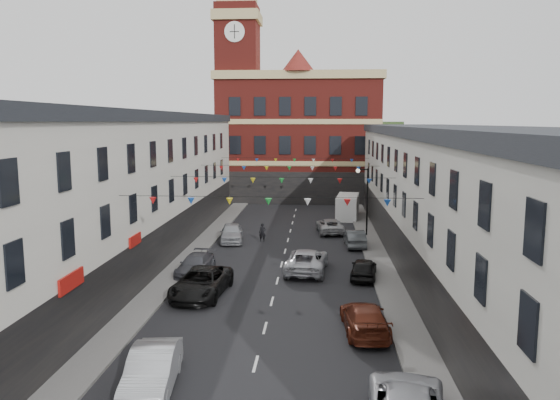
% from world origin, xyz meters
% --- Properties ---
extents(ground, '(160.00, 160.00, 0.00)m').
position_xyz_m(ground, '(0.00, 0.00, 0.00)').
color(ground, black).
rests_on(ground, ground).
extents(pavement_left, '(1.80, 64.00, 0.15)m').
position_xyz_m(pavement_left, '(-6.90, 2.00, 0.07)').
color(pavement_left, '#605E5B').
rests_on(pavement_left, ground).
extents(pavement_right, '(1.80, 64.00, 0.15)m').
position_xyz_m(pavement_right, '(6.90, 2.00, 0.07)').
color(pavement_right, '#605E5B').
rests_on(pavement_right, ground).
extents(terrace_left, '(8.40, 56.00, 10.70)m').
position_xyz_m(terrace_left, '(-11.78, 1.00, 5.35)').
color(terrace_left, silver).
rests_on(terrace_left, ground).
extents(terrace_right, '(8.40, 56.00, 9.70)m').
position_xyz_m(terrace_right, '(11.78, 1.00, 4.85)').
color(terrace_right, beige).
rests_on(terrace_right, ground).
extents(civic_building, '(20.60, 13.30, 18.50)m').
position_xyz_m(civic_building, '(0.00, 37.95, 8.14)').
color(civic_building, maroon).
rests_on(civic_building, ground).
extents(clock_tower, '(5.60, 5.60, 30.00)m').
position_xyz_m(clock_tower, '(-7.50, 35.00, 14.93)').
color(clock_tower, maroon).
rests_on(clock_tower, ground).
extents(distant_hill, '(40.00, 14.00, 10.00)m').
position_xyz_m(distant_hill, '(-4.00, 62.00, 5.00)').
color(distant_hill, '#294620').
rests_on(distant_hill, ground).
extents(street_lamp, '(1.10, 0.36, 6.00)m').
position_xyz_m(street_lamp, '(6.55, 14.00, 3.90)').
color(street_lamp, black).
rests_on(street_lamp, ground).
extents(car_left_b, '(2.17, 4.93, 1.57)m').
position_xyz_m(car_left_b, '(-3.61, -14.49, 0.79)').
color(car_left_b, '#B5B8BD').
rests_on(car_left_b, ground).
extents(car_left_c, '(3.12, 5.91, 1.59)m').
position_xyz_m(car_left_c, '(-4.14, -3.33, 0.79)').
color(car_left_c, black).
rests_on(car_left_c, ground).
extents(car_left_d, '(2.24, 4.63, 1.30)m').
position_xyz_m(car_left_d, '(-5.50, 1.14, 0.65)').
color(car_left_d, '#47484F').
rests_on(car_left_d, ground).
extents(car_left_e, '(2.40, 4.75, 1.55)m').
position_xyz_m(car_left_e, '(-4.68, 11.03, 0.78)').
color(car_left_e, '#979AA0').
rests_on(car_left_e, ground).
extents(car_right_c, '(2.33, 5.05, 1.43)m').
position_xyz_m(car_right_c, '(4.80, -8.23, 0.71)').
color(car_right_c, '#5A2012').
rests_on(car_right_c, ground).
extents(car_right_d, '(2.08, 4.11, 1.34)m').
position_xyz_m(car_right_d, '(5.50, 0.91, 0.67)').
color(car_right_d, black).
rests_on(car_right_d, ground).
extents(car_right_e, '(1.70, 4.28, 1.39)m').
position_xyz_m(car_right_e, '(5.50, 9.95, 0.69)').
color(car_right_e, '#494D50').
rests_on(car_right_e, ground).
extents(car_right_f, '(2.68, 4.97, 1.33)m').
position_xyz_m(car_right_f, '(3.63, 15.25, 0.66)').
color(car_right_f, '#A0A1A4').
rests_on(car_right_f, ground).
extents(moving_car, '(3.03, 5.79, 1.56)m').
position_xyz_m(moving_car, '(1.80, 2.26, 0.78)').
color(moving_car, silver).
rests_on(moving_car, ground).
extents(white_van, '(2.72, 5.65, 2.41)m').
position_xyz_m(white_van, '(5.60, 23.17, 1.20)').
color(white_van, white).
rests_on(white_van, ground).
extents(pedestrian, '(0.58, 0.39, 1.56)m').
position_xyz_m(pedestrian, '(-2.10, 11.23, 0.78)').
color(pedestrian, black).
rests_on(pedestrian, ground).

